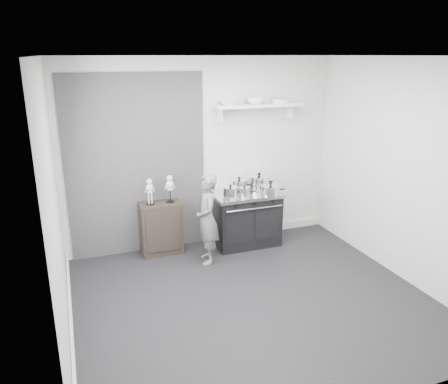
% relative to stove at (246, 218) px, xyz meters
% --- Properties ---
extents(ground, '(4.00, 4.00, 0.00)m').
position_rel_stove_xyz_m(ground, '(-0.55, -1.48, -0.40)').
color(ground, black).
rests_on(ground, ground).
extents(room_shell, '(4.02, 3.62, 2.71)m').
position_rel_stove_xyz_m(room_shell, '(-0.64, -1.33, 1.24)').
color(room_shell, beige).
rests_on(room_shell, ground).
extents(wall_shelf, '(1.30, 0.26, 0.24)m').
position_rel_stove_xyz_m(wall_shelf, '(0.25, 0.20, 1.61)').
color(wall_shelf, white).
rests_on(wall_shelf, room_shell).
extents(stove, '(0.99, 0.62, 0.79)m').
position_rel_stove_xyz_m(stove, '(0.00, 0.00, 0.00)').
color(stove, black).
rests_on(stove, ground).
extents(side_cabinet, '(0.57, 0.33, 0.74)m').
position_rel_stove_xyz_m(side_cabinet, '(-1.25, 0.13, -0.03)').
color(side_cabinet, black).
rests_on(side_cabinet, ground).
extents(child, '(0.36, 0.49, 1.23)m').
position_rel_stove_xyz_m(child, '(-0.72, -0.36, 0.22)').
color(child, slate).
rests_on(child, ground).
extents(pot_front_left, '(0.30, 0.21, 0.19)m').
position_rel_stove_xyz_m(pot_front_left, '(-0.29, -0.12, 0.47)').
color(pot_front_left, silver).
rests_on(pot_front_left, stove).
extents(pot_back_left, '(0.33, 0.25, 0.21)m').
position_rel_stove_xyz_m(pot_back_left, '(-0.06, 0.14, 0.48)').
color(pot_back_left, silver).
rests_on(pot_back_left, stove).
extents(pot_back_right, '(0.38, 0.30, 0.25)m').
position_rel_stove_xyz_m(pot_back_right, '(0.26, 0.13, 0.50)').
color(pot_back_right, silver).
rests_on(pot_back_right, stove).
extents(pot_front_right, '(0.36, 0.28, 0.19)m').
position_rel_stove_xyz_m(pot_front_right, '(0.29, -0.19, 0.47)').
color(pot_front_right, silver).
rests_on(pot_front_right, stove).
extents(pot_front_center, '(0.25, 0.16, 0.16)m').
position_rel_stove_xyz_m(pot_front_center, '(-0.09, -0.14, 0.46)').
color(pot_front_center, silver).
rests_on(pot_front_center, stove).
extents(skeleton_full, '(0.12, 0.08, 0.42)m').
position_rel_stove_xyz_m(skeleton_full, '(-1.38, 0.13, 0.55)').
color(skeleton_full, silver).
rests_on(skeleton_full, side_cabinet).
extents(skeleton_torso, '(0.13, 0.08, 0.45)m').
position_rel_stove_xyz_m(skeleton_torso, '(-1.10, 0.13, 0.57)').
color(skeleton_torso, silver).
rests_on(skeleton_torso, side_cabinet).
extents(bowl_large, '(0.28, 0.28, 0.07)m').
position_rel_stove_xyz_m(bowl_large, '(-0.20, 0.19, 1.67)').
color(bowl_large, white).
rests_on(bowl_large, wall_shelf).
extents(bowl_small, '(0.27, 0.27, 0.08)m').
position_rel_stove_xyz_m(bowl_small, '(0.20, 0.19, 1.68)').
color(bowl_small, white).
rests_on(bowl_small, wall_shelf).
extents(plate_stack, '(0.24, 0.24, 0.06)m').
position_rel_stove_xyz_m(plate_stack, '(0.60, 0.19, 1.67)').
color(plate_stack, silver).
rests_on(plate_stack, wall_shelf).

